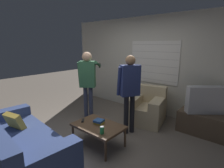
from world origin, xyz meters
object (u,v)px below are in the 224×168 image
at_px(book_stack, 99,122).
at_px(spare_remote, 83,120).
at_px(tv, 207,100).
at_px(person_right_standing, 130,86).
at_px(couch_blue, 18,144).
at_px(armchair_beige, 147,108).
at_px(person_left_standing, 88,78).
at_px(soda_can, 102,130).
at_px(coffee_table, 98,127).

bearing_deg(book_stack, spare_remote, -159.21).
distance_m(tv, person_right_standing, 1.60).
bearing_deg(couch_blue, armchair_beige, 77.33).
relative_size(person_left_standing, soda_can, 13.18).
bearing_deg(armchair_beige, soda_can, 81.55).
height_order(coffee_table, person_right_standing, person_right_standing).
distance_m(armchair_beige, person_right_standing, 1.01).
height_order(coffee_table, tv, tv).
bearing_deg(person_right_standing, coffee_table, -160.86).
bearing_deg(tv, spare_remote, 7.77).
xyz_separation_m(person_left_standing, person_right_standing, (1.17, 0.07, -0.03)).
relative_size(tv, spare_remote, 6.03).
relative_size(coffee_table, soda_can, 7.21).
relative_size(person_right_standing, book_stack, 8.42).
xyz_separation_m(coffee_table, soda_can, (0.27, -0.18, 0.10)).
height_order(couch_blue, armchair_beige, armchair_beige).
bearing_deg(person_left_standing, book_stack, -67.70).
bearing_deg(armchair_beige, couch_blue, 60.54).
xyz_separation_m(person_right_standing, spare_remote, (-0.49, -0.83, -0.61)).
bearing_deg(coffee_table, soda_can, -34.54).
xyz_separation_m(couch_blue, armchair_beige, (0.83, 2.64, 0.05)).
height_order(tv, spare_remote, tv).
bearing_deg(person_left_standing, spare_remote, -83.28).
bearing_deg(person_left_standing, coffee_table, -68.78).
bearing_deg(soda_can, person_left_standing, 146.00).
height_order(couch_blue, soda_can, couch_blue).
height_order(person_right_standing, soda_can, person_right_standing).
distance_m(couch_blue, coffee_table, 1.33).
bearing_deg(coffee_table, couch_blue, -119.97).
relative_size(tv, person_left_standing, 0.45).
relative_size(couch_blue, spare_remote, 17.27).
distance_m(coffee_table, tv, 2.26).
relative_size(book_stack, spare_remote, 1.55).
relative_size(coffee_table, book_stack, 4.69).
distance_m(person_left_standing, spare_remote, 1.20).
distance_m(armchair_beige, person_left_standing, 1.60).
distance_m(coffee_table, spare_remote, 0.36).
relative_size(coffee_table, person_right_standing, 0.56).
height_order(person_right_standing, book_stack, person_right_standing).
distance_m(couch_blue, soda_can, 1.36).
xyz_separation_m(armchair_beige, person_left_standing, (-1.18, -0.81, 0.72)).
xyz_separation_m(tv, person_right_standing, (-1.23, -0.99, 0.29)).
height_order(tv, person_left_standing, person_left_standing).
xyz_separation_m(couch_blue, person_right_standing, (0.82, 1.91, 0.74)).
relative_size(person_right_standing, spare_remote, 13.04).
xyz_separation_m(person_left_standing, book_stack, (0.99, -0.63, -0.61)).
bearing_deg(coffee_table, book_stack, 122.20).
bearing_deg(person_left_standing, tv, -10.97).
height_order(couch_blue, book_stack, couch_blue).
bearing_deg(couch_blue, person_left_standing, 105.57).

